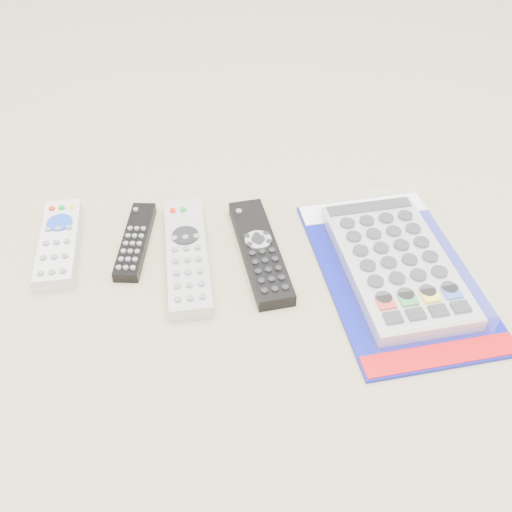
{
  "coord_description": "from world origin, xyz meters",
  "views": [
    {
      "loc": [
        0.03,
        -0.57,
        0.56
      ],
      "look_at": [
        0.03,
        0.0,
        0.01
      ],
      "focal_mm": 40.0,
      "sensor_mm": 36.0,
      "label": 1
    }
  ],
  "objects_px": {
    "remote_small_grey": "(59,243)",
    "remote_silver_dvd": "(187,255)",
    "remote_large_black": "(260,251)",
    "jumbo_remote_packaged": "(396,262)",
    "remote_slim_black": "(135,241)"
  },
  "relations": [
    {
      "from": "remote_small_grey",
      "to": "remote_silver_dvd",
      "type": "relative_size",
      "value": 0.77
    },
    {
      "from": "remote_small_grey",
      "to": "remote_large_black",
      "type": "height_order",
      "value": "remote_small_grey"
    },
    {
      "from": "jumbo_remote_packaged",
      "to": "remote_silver_dvd",
      "type": "bearing_deg",
      "value": 164.66
    },
    {
      "from": "remote_large_black",
      "to": "jumbo_remote_packaged",
      "type": "xyz_separation_m",
      "value": [
        0.18,
        -0.03,
        0.01
      ]
    },
    {
      "from": "remote_slim_black",
      "to": "remote_large_black",
      "type": "relative_size",
      "value": 0.73
    },
    {
      "from": "remote_small_grey",
      "to": "remote_large_black",
      "type": "bearing_deg",
      "value": -11.46
    },
    {
      "from": "remote_slim_black",
      "to": "jumbo_remote_packaged",
      "type": "height_order",
      "value": "jumbo_remote_packaged"
    },
    {
      "from": "remote_silver_dvd",
      "to": "remote_large_black",
      "type": "bearing_deg",
      "value": -2.79
    },
    {
      "from": "remote_slim_black",
      "to": "remote_large_black",
      "type": "distance_m",
      "value": 0.18
    },
    {
      "from": "remote_small_grey",
      "to": "remote_silver_dvd",
      "type": "bearing_deg",
      "value": -16.03
    },
    {
      "from": "remote_small_grey",
      "to": "remote_slim_black",
      "type": "bearing_deg",
      "value": -3.74
    },
    {
      "from": "remote_slim_black",
      "to": "jumbo_remote_packaged",
      "type": "distance_m",
      "value": 0.37
    },
    {
      "from": "remote_large_black",
      "to": "jumbo_remote_packaged",
      "type": "distance_m",
      "value": 0.19
    },
    {
      "from": "remote_silver_dvd",
      "to": "remote_large_black",
      "type": "xyz_separation_m",
      "value": [
        0.1,
        0.01,
        -0.0
      ]
    },
    {
      "from": "remote_small_grey",
      "to": "remote_large_black",
      "type": "distance_m",
      "value": 0.29
    }
  ]
}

